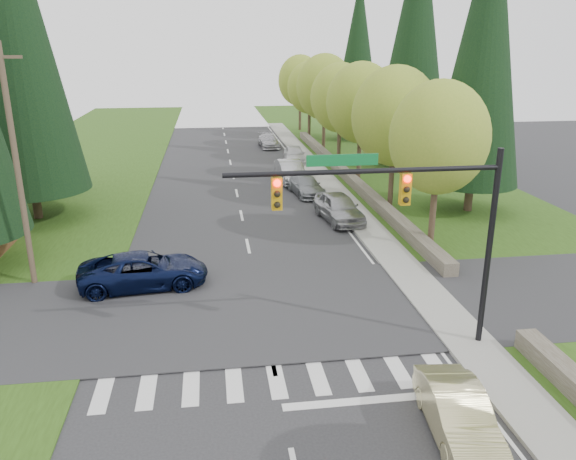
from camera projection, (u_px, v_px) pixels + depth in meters
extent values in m
plane|color=#28282B|center=(291.00, 451.00, 14.27)|extent=(120.00, 120.00, 0.00)
cube|color=#294712|center=(452.00, 211.00, 34.79)|extent=(14.00, 110.00, 0.06)
cube|color=#294712|center=(10.00, 229.00, 31.36)|extent=(14.00, 110.00, 0.06)
cube|color=#28282B|center=(262.00, 311.00, 21.80)|extent=(120.00, 8.00, 0.10)
cube|color=gray|center=(348.00, 206.00, 35.85)|extent=(1.80, 80.00, 0.13)
cube|color=gray|center=(335.00, 206.00, 35.74)|extent=(0.20, 80.00, 0.13)
cube|color=#4C4438|center=(345.00, 174.00, 43.51)|extent=(0.70, 40.00, 0.70)
cylinder|color=black|center=(489.00, 251.00, 18.39)|extent=(0.20, 0.20, 6.80)
cylinder|color=black|center=(365.00, 171.00, 16.95)|extent=(8.60, 0.16, 0.16)
cube|color=#0C662D|center=(342.00, 160.00, 16.79)|extent=(2.20, 0.04, 0.35)
cube|color=#BF8C0C|center=(405.00, 189.00, 17.31)|extent=(0.32, 0.24, 1.00)
sphere|color=#FF0C05|center=(407.00, 179.00, 17.06)|extent=(0.22, 0.22, 0.22)
cube|color=#BF8C0C|center=(277.00, 194.00, 16.78)|extent=(0.32, 0.24, 1.00)
sphere|color=#FF0C05|center=(277.00, 183.00, 16.54)|extent=(0.22, 0.22, 0.22)
cylinder|color=#473828|center=(18.00, 170.00, 22.75)|extent=(0.24, 0.24, 10.00)
cube|color=#473828|center=(0.00, 57.00, 21.37)|extent=(1.60, 0.10, 0.12)
cylinder|color=#38281C|center=(434.00, 203.00, 27.91)|extent=(0.32, 0.32, 4.76)
ellipsoid|color=olive|center=(439.00, 138.00, 26.90)|extent=(4.80, 4.80, 5.52)
cylinder|color=#38281C|center=(392.00, 171.00, 34.48)|extent=(0.32, 0.32, 4.93)
ellipsoid|color=olive|center=(395.00, 116.00, 33.43)|extent=(5.20, 5.20, 5.98)
cylinder|color=#38281C|center=(359.00, 150.00, 41.02)|extent=(0.32, 0.32, 5.04)
ellipsoid|color=olive|center=(361.00, 103.00, 39.95)|extent=(5.00, 5.00, 5.75)
cylinder|color=#38281C|center=(339.00, 137.00, 47.65)|extent=(0.32, 0.32, 4.82)
ellipsoid|color=olive|center=(340.00, 98.00, 46.63)|extent=(5.00, 5.00, 5.75)
cylinder|color=#38281C|center=(324.00, 124.00, 54.20)|extent=(0.32, 0.32, 5.15)
ellipsoid|color=olive|center=(325.00, 87.00, 53.10)|extent=(5.40, 5.40, 6.21)
cylinder|color=#38281C|center=(309.00, 118.00, 60.82)|extent=(0.32, 0.32, 4.70)
ellipsoid|color=olive|center=(310.00, 88.00, 59.83)|extent=(4.80, 4.80, 5.52)
cylinder|color=#38281C|center=(300.00, 110.00, 67.38)|extent=(0.32, 0.32, 4.98)
ellipsoid|color=olive|center=(300.00, 80.00, 66.32)|extent=(5.20, 5.20, 5.98)
cylinder|color=#38281C|center=(37.00, 203.00, 33.07)|extent=(0.50, 0.50, 2.00)
cone|color=black|center=(9.00, 16.00, 29.85)|extent=(6.46, 6.46, 19.00)
cylinder|color=#38281C|center=(31.00, 181.00, 38.45)|extent=(0.50, 0.50, 2.00)
cone|color=black|center=(10.00, 37.00, 35.54)|extent=(5.78, 5.78, 17.00)
cylinder|color=#38281C|center=(469.00, 196.00, 34.61)|extent=(0.50, 0.50, 2.00)
cone|color=black|center=(484.00, 46.00, 31.86)|extent=(5.44, 5.44, 16.00)
cylinder|color=#38281C|center=(408.00, 154.00, 47.91)|extent=(0.50, 0.50, 2.00)
cone|color=black|center=(416.00, 33.00, 44.85)|extent=(6.12, 6.12, 18.00)
cylinder|color=#38281C|center=(355.00, 131.00, 60.95)|extent=(0.50, 0.50, 2.00)
cone|color=black|center=(358.00, 51.00, 58.35)|extent=(5.10, 5.10, 15.00)
imported|color=beige|center=(458.00, 414.00, 14.65)|extent=(1.78, 4.12, 1.32)
imported|color=black|center=(144.00, 270.00, 23.76)|extent=(5.59, 3.01, 1.49)
imported|color=#9D9EA2|center=(339.00, 208.00, 32.74)|extent=(2.54, 5.00, 1.63)
imported|color=gray|center=(306.00, 186.00, 38.61)|extent=(2.37, 4.62, 1.28)
imported|color=#A3A4A8|center=(290.00, 171.00, 42.12)|extent=(2.03, 5.04, 1.63)
imported|color=silver|center=(294.00, 154.00, 49.18)|extent=(2.01, 4.41, 1.47)
imported|color=#A3A2A7|center=(269.00, 141.00, 56.59)|extent=(2.07, 4.61, 1.31)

